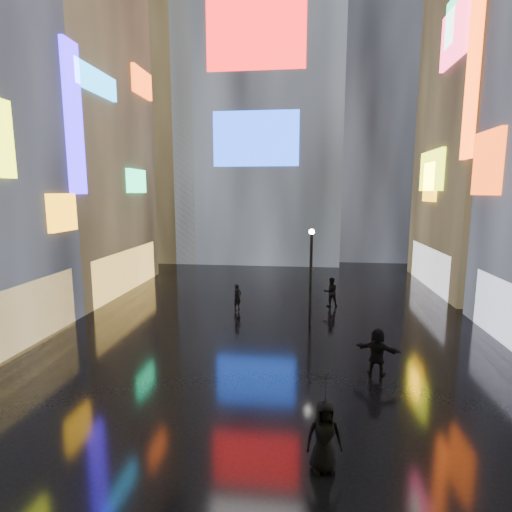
# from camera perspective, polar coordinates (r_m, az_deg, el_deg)

# --- Properties ---
(ground) EXTENTS (140.00, 140.00, 0.00)m
(ground) POSITION_cam_1_polar(r_m,az_deg,el_deg) (22.25, 2.49, -9.52)
(ground) COLOR black
(ground) RESTS_ON ground
(building_left_far) EXTENTS (10.28, 12.00, 22.00)m
(building_left_far) POSITION_cam_1_polar(r_m,az_deg,el_deg) (32.45, -26.94, 15.02)
(building_left_far) COLOR black
(building_left_far) RESTS_ON ground
(tower_main) EXTENTS (16.00, 14.20, 42.00)m
(tower_main) POSITION_cam_1_polar(r_m,az_deg,el_deg) (47.32, 1.11, 26.20)
(tower_main) COLOR black
(tower_main) RESTS_ON ground
(tower_flank_right) EXTENTS (12.00, 12.00, 34.00)m
(tower_flank_right) POSITION_cam_1_polar(r_m,az_deg,el_deg) (48.63, 16.56, 20.49)
(tower_flank_right) COLOR black
(tower_flank_right) RESTS_ON ground
(tower_flank_left) EXTENTS (10.00, 10.00, 26.00)m
(tower_flank_left) POSITION_cam_1_polar(r_m,az_deg,el_deg) (46.13, -13.49, 16.21)
(tower_flank_left) COLOR black
(tower_flank_left) RESTS_ON ground
(lamp_far) EXTENTS (0.30, 0.30, 5.20)m
(lamp_far) POSITION_cam_1_polar(r_m,az_deg,el_deg) (21.42, 7.84, -2.17)
(lamp_far) COLOR black
(lamp_far) RESTS_ON ground
(pedestrian_4) EXTENTS (1.01, 0.74, 1.89)m
(pedestrian_4) POSITION_cam_1_polar(r_m,az_deg,el_deg) (11.31, 9.69, -24.04)
(pedestrian_4) COLOR black
(pedestrian_4) RESTS_ON ground
(pedestrian_5) EXTENTS (1.83, 1.10, 1.88)m
(pedestrian_5) POSITION_cam_1_polar(r_m,az_deg,el_deg) (16.69, 16.93, -12.97)
(pedestrian_5) COLOR black
(pedestrian_5) RESTS_ON ground
(pedestrian_6) EXTENTS (0.64, 0.69, 1.59)m
(pedestrian_6) POSITION_cam_1_polar(r_m,az_deg,el_deg) (24.38, -2.66, -5.90)
(pedestrian_6) COLOR black
(pedestrian_6) RESTS_ON ground
(pedestrian_7) EXTENTS (1.01, 0.85, 1.84)m
(pedestrian_7) POSITION_cam_1_polar(r_m,az_deg,el_deg) (25.53, 10.64, -5.07)
(pedestrian_7) COLOR black
(pedestrian_7) RESTS_ON ground
(umbrella_2) EXTENTS (1.14, 1.15, 0.80)m
(umbrella_2) POSITION_cam_1_polar(r_m,az_deg,el_deg) (10.63, 9.89, -17.95)
(umbrella_2) COLOR black
(umbrella_2) RESTS_ON pedestrian_4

